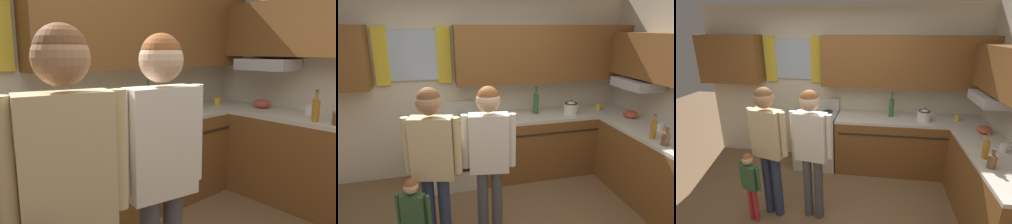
# 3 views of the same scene
# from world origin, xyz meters

# --- Properties ---
(back_wall_unit) EXTENTS (4.60, 0.42, 2.60)m
(back_wall_unit) POSITION_xyz_m (0.09, 1.81, 1.49)
(back_wall_unit) COLOR beige
(back_wall_unit) RESTS_ON ground
(kitchen_counter_run) EXTENTS (2.28, 2.25, 0.90)m
(kitchen_counter_run) POSITION_xyz_m (1.51, 1.07, 0.45)
(kitchen_counter_run) COLOR brown
(kitchen_counter_run) RESTS_ON ground
(stove_oven) EXTENTS (0.68, 0.67, 1.10)m
(stove_oven) POSITION_xyz_m (-0.34, 1.54, 0.47)
(stove_oven) COLOR beige
(stove_oven) RESTS_ON ground
(bottle_oil_amber) EXTENTS (0.06, 0.06, 0.29)m
(bottle_oil_amber) POSITION_xyz_m (1.81, 0.36, 1.01)
(bottle_oil_amber) COLOR #B27223
(bottle_oil_amber) RESTS_ON kitchen_counter_run
(bottle_wine_green) EXTENTS (0.08, 0.08, 0.39)m
(bottle_wine_green) POSITION_xyz_m (0.87, 1.59, 1.05)
(bottle_wine_green) COLOR #2D6633
(bottle_wine_green) RESTS_ON kitchen_counter_run
(mug_mustard_yellow) EXTENTS (0.12, 0.08, 0.09)m
(mug_mustard_yellow) POSITION_xyz_m (1.86, 1.55, 0.95)
(mug_mustard_yellow) COLOR gold
(mug_mustard_yellow) RESTS_ON kitchen_counter_run
(mug_ceramic_white) EXTENTS (0.13, 0.08, 0.09)m
(mug_ceramic_white) POSITION_xyz_m (2.09, 0.56, 0.95)
(mug_ceramic_white) COLOR white
(mug_ceramic_white) RESTS_ON kitchen_counter_run
(stovetop_kettle) EXTENTS (0.27, 0.20, 0.21)m
(stovetop_kettle) POSITION_xyz_m (1.35, 1.45, 1.00)
(stovetop_kettle) COLOR silver
(stovetop_kettle) RESTS_ON kitchen_counter_run
(mixing_bowl) EXTENTS (0.20, 0.20, 0.10)m
(mixing_bowl) POSITION_xyz_m (2.07, 1.09, 0.95)
(mixing_bowl) COLOR #B24C38
(mixing_bowl) RESTS_ON kitchen_counter_run
(adult_holding_child) EXTENTS (0.49, 0.24, 1.63)m
(adult_holding_child) POSITION_xyz_m (-0.58, 0.26, 1.03)
(adult_holding_child) COLOR #2D3856
(adult_holding_child) RESTS_ON ground
(adult_in_plaid) EXTENTS (0.50, 0.22, 1.61)m
(adult_in_plaid) POSITION_xyz_m (-0.07, 0.28, 1.01)
(adult_in_plaid) COLOR #4C4C51
(adult_in_plaid) RESTS_ON ground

